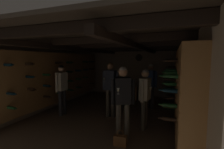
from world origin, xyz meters
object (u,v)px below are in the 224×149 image
at_px(wine_crate_stack, 132,93).
at_px(person_host_center, 110,84).
at_px(person_guest_far_right, 151,82).
at_px(display_bottle, 131,84).
at_px(person_guest_near_right, 123,96).
at_px(handbag, 120,140).
at_px(person_guest_mid_left, 62,85).
at_px(person_guest_mid_right, 145,94).

bearing_deg(wine_crate_stack, person_host_center, -93.49).
relative_size(wine_crate_stack, person_guest_far_right, 0.37).
relative_size(display_bottle, person_host_center, 0.20).
bearing_deg(display_bottle, person_guest_far_right, -43.58).
bearing_deg(person_guest_near_right, handbag, -82.94).
relative_size(wine_crate_stack, display_bottle, 1.71).
distance_m(wine_crate_stack, person_guest_far_right, 1.48).
xyz_separation_m(person_host_center, person_guest_far_right, (1.06, 1.35, -0.06)).
xyz_separation_m(person_guest_far_right, handbag, (-0.25, -2.86, -0.87)).
height_order(person_host_center, person_guest_mid_left, person_host_center).
bearing_deg(handbag, person_guest_near_right, 97.06).
xyz_separation_m(display_bottle, person_guest_mid_left, (-1.63, -2.65, 0.25)).
bearing_deg(person_guest_mid_right, wine_crate_stack, 110.14).
bearing_deg(person_guest_mid_left, person_host_center, 14.04).
distance_m(person_host_center, handbag, 1.95).
distance_m(wine_crate_stack, person_guest_near_right, 3.62).
xyz_separation_m(person_guest_mid_left, person_guest_far_right, (2.60, 1.73, 0.01)).
height_order(person_guest_far_right, handbag, person_guest_far_right).
xyz_separation_m(display_bottle, handbag, (0.71, -3.77, -0.62)).
height_order(wine_crate_stack, person_guest_far_right, person_guest_far_right).
height_order(wine_crate_stack, person_host_center, person_host_center).
bearing_deg(person_guest_mid_left, display_bottle, 58.33).
height_order(display_bottle, person_guest_near_right, person_guest_near_right).
height_order(person_guest_near_right, handbag, person_guest_near_right).
xyz_separation_m(wine_crate_stack, person_host_center, (-0.14, -2.28, 0.75)).
relative_size(wine_crate_stack, handbag, 1.72).
bearing_deg(wine_crate_stack, handbag, -79.91).
height_order(person_host_center, person_guest_mid_right, person_host_center).
relative_size(display_bottle, person_guest_mid_right, 0.22).
distance_m(display_bottle, person_guest_mid_left, 3.12).
relative_size(person_host_center, person_guest_mid_right, 1.10).
distance_m(wine_crate_stack, display_bottle, 0.44).
relative_size(person_guest_mid_right, handbag, 4.50).
bearing_deg(person_guest_mid_right, handbag, -108.61).
relative_size(display_bottle, person_guest_far_right, 0.21).
relative_size(display_bottle, handbag, 1.01).
bearing_deg(person_guest_mid_left, handbag, -25.54).
bearing_deg(person_host_center, display_bottle, 87.52).
distance_m(person_host_center, person_guest_mid_left, 1.59).
height_order(wine_crate_stack, display_bottle, display_bottle).
bearing_deg(display_bottle, person_guest_mid_right, -69.05).
height_order(display_bottle, person_guest_mid_right, person_guest_mid_right).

